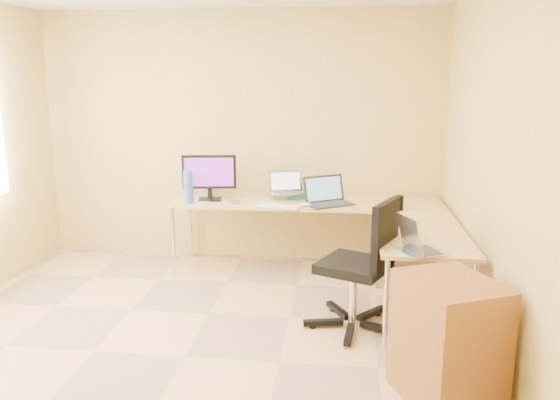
# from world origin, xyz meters

# --- Properties ---
(floor) EXTENTS (4.50, 4.50, 0.00)m
(floor) POSITION_xyz_m (0.00, 0.00, 0.00)
(floor) COLOR tan
(floor) RESTS_ON ground
(wall_back) EXTENTS (4.50, 0.00, 4.50)m
(wall_back) POSITION_xyz_m (0.00, 2.25, 1.30)
(wall_back) COLOR tan
(wall_back) RESTS_ON ground
(wall_right) EXTENTS (0.00, 4.50, 4.50)m
(wall_right) POSITION_xyz_m (2.10, 0.00, 1.30)
(wall_right) COLOR tan
(wall_right) RESTS_ON ground
(desk_main) EXTENTS (2.65, 0.70, 0.73)m
(desk_main) POSITION_xyz_m (0.72, 1.85, 0.36)
(desk_main) COLOR tan
(desk_main) RESTS_ON ground
(desk_return) EXTENTS (0.70, 1.30, 0.73)m
(desk_return) POSITION_xyz_m (1.70, 0.85, 0.36)
(desk_return) COLOR tan
(desk_return) RESTS_ON ground
(monitor) EXTENTS (0.55, 0.25, 0.45)m
(monitor) POSITION_xyz_m (-0.23, 1.77, 0.96)
(monitor) COLOR black
(monitor) RESTS_ON desk_main
(book_stack) EXTENTS (0.30, 0.37, 0.06)m
(book_stack) POSITION_xyz_m (0.63, 2.05, 0.76)
(book_stack) COLOR teal
(book_stack) RESTS_ON desk_main
(laptop_center) EXTENTS (0.39, 0.34, 0.21)m
(laptop_center) POSITION_xyz_m (0.53, 1.91, 0.89)
(laptop_center) COLOR #9B9BAD
(laptop_center) RESTS_ON desk_main
(laptop_black) EXTENTS (0.53, 0.50, 0.27)m
(laptop_black) POSITION_xyz_m (0.95, 1.69, 0.87)
(laptop_black) COLOR black
(laptop_black) RESTS_ON desk_main
(keyboard) EXTENTS (0.43, 0.23, 0.02)m
(keyboard) POSITION_xyz_m (0.49, 1.55, 0.74)
(keyboard) COLOR silver
(keyboard) RESTS_ON desk_main
(mouse) EXTENTS (0.12, 0.09, 0.04)m
(mouse) POSITION_xyz_m (0.73, 1.59, 0.75)
(mouse) COLOR silver
(mouse) RESTS_ON desk_main
(mug) EXTENTS (0.13, 0.13, 0.10)m
(mug) POSITION_xyz_m (-0.24, 1.84, 0.78)
(mug) COLOR white
(mug) RESTS_ON desk_main
(cd_stack) EXTENTS (0.15, 0.15, 0.03)m
(cd_stack) POSITION_xyz_m (0.05, 1.62, 0.74)
(cd_stack) COLOR #A7A2BD
(cd_stack) RESTS_ON desk_main
(water_bottle) EXTENTS (0.12, 0.12, 0.32)m
(water_bottle) POSITION_xyz_m (-0.40, 1.63, 0.89)
(water_bottle) COLOR #3161A7
(water_bottle) RESTS_ON desk_main
(papers) EXTENTS (0.26, 0.33, 0.01)m
(papers) POSITION_xyz_m (-0.30, 1.82, 0.73)
(papers) COLOR white
(papers) RESTS_ON desk_main
(white_box) EXTENTS (0.21, 0.17, 0.07)m
(white_box) POSITION_xyz_m (-0.40, 1.98, 0.76)
(white_box) COLOR white
(white_box) RESTS_ON desk_main
(desk_fan) EXTENTS (0.25, 0.25, 0.31)m
(desk_fan) POSITION_xyz_m (-0.40, 2.04, 0.89)
(desk_fan) COLOR silver
(desk_fan) RESTS_ON desk_main
(black_cup) EXTENTS (0.10, 0.10, 0.14)m
(black_cup) POSITION_xyz_m (1.60, 1.55, 0.80)
(black_cup) COLOR black
(black_cup) RESTS_ON desk_main
(laptop_return) EXTENTS (0.41, 0.37, 0.22)m
(laptop_return) POSITION_xyz_m (1.64, 0.30, 0.84)
(laptop_return) COLOR silver
(laptop_return) RESTS_ON desk_return
(office_chair) EXTENTS (0.83, 0.83, 1.05)m
(office_chair) POSITION_xyz_m (1.18, 0.62, 0.50)
(office_chair) COLOR black
(office_chair) RESTS_ON ground
(cabinet) EXTENTS (0.68, 0.73, 0.82)m
(cabinet) POSITION_xyz_m (1.72, -0.32, 0.36)
(cabinet) COLOR olive
(cabinet) RESTS_ON ground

